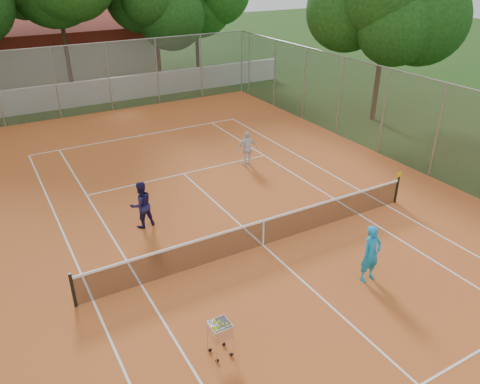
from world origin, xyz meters
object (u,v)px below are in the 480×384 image
clubhouse (39,46)px  ball_hopper (220,338)px  tennis_net (263,232)px  player_near (371,254)px  player_far_left (141,205)px  player_far_right (247,149)px

clubhouse → ball_hopper: size_ratio=16.10×
tennis_net → player_near: player_near is taller
clubhouse → player_near: size_ratio=9.35×
tennis_net → player_far_left: (-2.96, 3.10, 0.35)m
player_near → ball_hopper: size_ratio=1.72×
player_near → player_far_left: size_ratio=1.05×
clubhouse → player_near: bearing=-83.4°
tennis_net → clubhouse: bearing=93.9°
player_near → ball_hopper: (-5.04, -0.42, -0.37)m
clubhouse → player_far_right: 23.69m
player_near → player_far_right: bearing=81.8°
player_far_left → player_near: bearing=119.6°
player_near → player_far_right: player_near is taller
player_near → player_far_left: (-4.65, 6.10, -0.04)m
player_near → player_far_left: player_near is taller
player_far_left → player_far_right: 6.44m
clubhouse → player_far_left: 25.95m
player_far_left → ball_hopper: (-0.39, -6.52, -0.33)m
ball_hopper → tennis_net: bearing=48.4°
tennis_net → ball_hopper: size_ratio=11.66×
player_far_left → ball_hopper: size_ratio=1.65×
clubhouse → player_far_right: bearing=-78.1°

